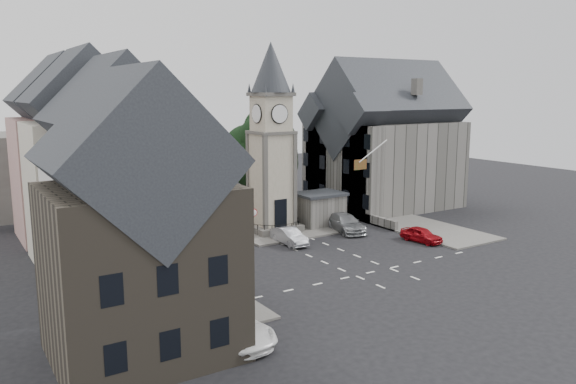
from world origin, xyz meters
TOP-DOWN VIEW (x-y plane):
  - ground at (0.00, 0.00)m, footprint 120.00×120.00m
  - pavement_west at (-12.50, 6.00)m, footprint 6.00×30.00m
  - pavement_east at (12.00, 8.00)m, footprint 6.00×26.00m
  - central_island at (1.50, 8.00)m, footprint 10.00×8.00m
  - road_markings at (0.00, -5.50)m, footprint 20.00×8.00m
  - clock_tower at (0.00, 7.99)m, footprint 4.86×4.86m
  - stone_shelter at (4.80, 7.50)m, footprint 4.30×3.30m
  - town_tree at (2.00, 13.00)m, footprint 7.20×7.20m
  - warning_sign_post at (-3.20, 5.43)m, footprint 0.70×0.19m
  - terrace_pink at (-15.50, 16.00)m, footprint 8.10×7.60m
  - terrace_cream at (-15.50, 8.00)m, footprint 8.10×7.60m
  - terrace_tudor at (-15.50, 0.00)m, footprint 8.10×7.60m
  - building_sw_stone at (-17.00, -9.00)m, footprint 8.60×7.60m
  - backdrop_west at (-12.00, 28.00)m, footprint 20.00×10.00m
  - east_building at (15.59, 11.00)m, footprint 14.40×11.40m
  - east_boundary_wall at (9.20, 10.00)m, footprint 0.40×16.00m
  - flagpole at (8.00, 4.00)m, footprint 3.68×0.10m
  - car_west_blue at (-10.96, -3.88)m, footprint 3.71×1.62m
  - car_west_silver at (-7.83, 3.03)m, footprint 3.93×3.06m
  - car_west_grey at (-11.50, 5.39)m, footprint 5.28×2.52m
  - car_island_silver at (-1.00, 3.55)m, footprint 1.45×4.02m
  - car_island_east at (5.45, 4.50)m, footprint 3.12×5.52m
  - car_east_red at (8.50, -1.65)m, footprint 1.89×3.76m
  - van_sw_white at (-13.00, -10.00)m, footprint 3.05×5.75m
  - pedestrian at (11.50, 8.79)m, footprint 0.78×0.65m

SIDE VIEW (x-z plane):
  - ground at x=0.00m, z-range 0.00..0.00m
  - road_markings at x=0.00m, z-range 0.00..0.01m
  - pavement_west at x=-12.50m, z-range 0.00..0.14m
  - pavement_east at x=12.00m, z-range 0.00..0.14m
  - central_island at x=1.50m, z-range 0.00..0.16m
  - east_boundary_wall at x=9.20m, z-range 0.00..0.90m
  - car_east_red at x=8.50m, z-range 0.00..1.23m
  - car_west_blue at x=-10.96m, z-range 0.00..1.25m
  - car_west_silver at x=-7.83m, z-range 0.00..1.25m
  - car_island_silver at x=-1.00m, z-range 0.00..1.32m
  - car_west_grey at x=-11.50m, z-range 0.00..1.45m
  - car_island_east at x=5.45m, z-range 0.00..1.51m
  - van_sw_white at x=-13.00m, z-range 0.00..1.54m
  - pedestrian at x=11.50m, z-range 0.00..1.84m
  - stone_shelter at x=4.80m, z-range 0.01..3.09m
  - warning_sign_post at x=-3.20m, z-range 0.60..3.45m
  - backdrop_west at x=-12.00m, z-range 0.00..8.00m
  - building_sw_stone at x=-17.00m, z-range 0.15..10.55m
  - terrace_tudor at x=-15.50m, z-range 0.19..12.19m
  - east_building at x=15.59m, z-range -0.04..12.56m
  - terrace_pink at x=-15.50m, z-range 0.18..12.98m
  - terrace_cream at x=-15.50m, z-range 0.18..12.98m
  - town_tree at x=2.00m, z-range 1.57..12.37m
  - flagpole at x=8.00m, z-range 5.63..8.37m
  - clock_tower at x=0.00m, z-range 0.00..16.25m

